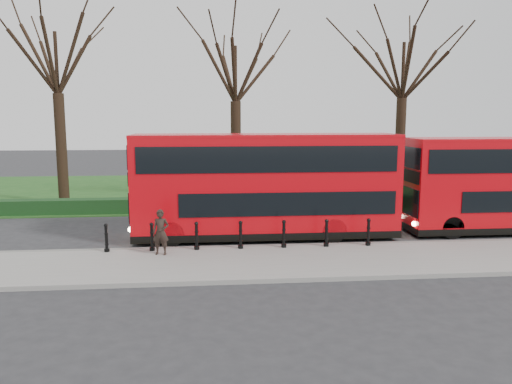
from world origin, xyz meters
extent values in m
plane|color=#28282B|center=(0.00, 0.00, 0.00)|extent=(120.00, 120.00, 0.00)
cube|color=gray|center=(0.00, -3.00, 0.07)|extent=(60.00, 4.00, 0.15)
cube|color=slate|center=(0.00, -1.00, 0.07)|extent=(60.00, 0.25, 0.16)
cube|color=#184517|center=(0.00, 15.00, 0.03)|extent=(60.00, 18.00, 0.06)
cube|color=black|center=(0.00, 6.80, 0.40)|extent=(60.00, 0.90, 0.80)
cube|color=yellow|center=(0.00, -0.70, 0.01)|extent=(60.00, 0.10, 0.01)
cube|color=yellow|center=(0.00, -0.50, 0.01)|extent=(60.00, 0.10, 0.01)
cylinder|color=black|center=(-8.00, 10.00, 3.18)|extent=(0.60, 0.60, 6.35)
cylinder|color=black|center=(2.00, 10.00, 2.97)|extent=(0.60, 0.60, 5.94)
cylinder|color=black|center=(12.00, 10.00, 3.08)|extent=(0.60, 0.60, 6.16)
cylinder|color=black|center=(-3.35, -1.35, 0.65)|extent=(0.15, 0.15, 1.00)
cylinder|color=black|center=(-1.72, -1.35, 0.65)|extent=(0.15, 0.15, 1.00)
cylinder|color=black|center=(-0.09, -1.35, 0.65)|extent=(0.15, 0.15, 1.00)
cylinder|color=black|center=(1.55, -1.35, 0.65)|extent=(0.15, 0.15, 1.00)
cylinder|color=black|center=(3.18, -1.35, 0.65)|extent=(0.15, 0.15, 1.00)
cylinder|color=black|center=(4.81, -1.35, 0.65)|extent=(0.15, 0.15, 1.00)
cylinder|color=black|center=(6.44, -1.35, 0.65)|extent=(0.15, 0.15, 1.00)
cube|color=#BF060E|center=(2.75, 0.91, 2.33)|extent=(10.81, 2.46, 3.98)
cube|color=black|center=(2.75, 0.91, 0.29)|extent=(10.83, 2.48, 0.29)
cube|color=black|center=(3.53, -0.33, 1.62)|extent=(8.65, 0.04, 0.93)
cube|color=black|center=(2.75, -0.33, 3.39)|extent=(10.22, 0.04, 1.03)
cube|color=black|center=(-2.68, 0.91, 2.65)|extent=(0.06, 2.16, 0.54)
cylinder|color=black|center=(-1.09, -0.17, 0.49)|extent=(0.98, 0.29, 0.98)
cylinder|color=black|center=(-1.09, 1.99, 0.49)|extent=(0.98, 0.29, 0.98)
cylinder|color=black|center=(5.40, -0.17, 0.49)|extent=(0.98, 0.29, 0.98)
cylinder|color=black|center=(5.40, 1.99, 0.49)|extent=(0.98, 0.29, 0.98)
cube|color=black|center=(8.93, 1.00, 2.53)|extent=(0.06, 2.06, 0.52)
cylinder|color=black|center=(10.45, -0.03, 0.47)|extent=(0.94, 0.28, 0.94)
cylinder|color=black|center=(10.45, 2.03, 0.47)|extent=(0.94, 0.28, 0.94)
imported|color=black|center=(-1.33, -1.91, 0.96)|extent=(0.65, 0.48, 1.63)
camera|label=1|loc=(0.42, -19.47, 5.01)|focal=35.00mm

